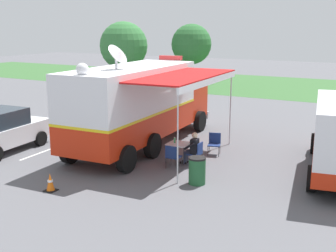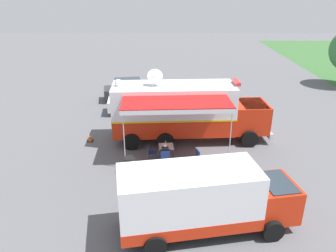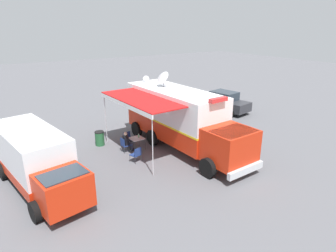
# 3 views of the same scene
# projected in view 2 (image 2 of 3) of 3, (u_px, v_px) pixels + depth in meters

# --- Properties ---
(ground_plane) EXTENTS (100.00, 100.00, 0.00)m
(ground_plane) POSITION_uv_depth(u_px,v_px,m) (173.00, 139.00, 20.41)
(ground_plane) COLOR #5B5B60
(lot_stripe) EXTENTS (0.35, 4.80, 0.01)m
(lot_stripe) POSITION_uv_depth(u_px,v_px,m) (160.00, 120.00, 23.34)
(lot_stripe) COLOR silver
(lot_stripe) RESTS_ON ground
(command_truck) EXTENTS (5.22, 9.60, 4.53)m
(command_truck) POSITION_uv_depth(u_px,v_px,m) (186.00, 110.00, 19.65)
(command_truck) COLOR red
(command_truck) RESTS_ON ground
(folding_table) EXTENTS (0.84, 0.84, 0.73)m
(folding_table) POSITION_uv_depth(u_px,v_px,m) (166.00, 147.00, 17.93)
(folding_table) COLOR silver
(folding_table) RESTS_ON ground
(water_bottle) EXTENTS (0.07, 0.07, 0.22)m
(water_bottle) POSITION_uv_depth(u_px,v_px,m) (166.00, 143.00, 18.01)
(water_bottle) COLOR #3F9959
(water_bottle) RESTS_ON folding_table
(folding_chair_at_table) EXTENTS (0.50, 0.50, 0.87)m
(folding_chair_at_table) POSITION_uv_depth(u_px,v_px,m) (165.00, 157.00, 17.26)
(folding_chair_at_table) COLOR navy
(folding_chair_at_table) RESTS_ON ground
(folding_chair_beside_table) EXTENTS (0.50, 0.50, 0.87)m
(folding_chair_beside_table) POSITION_uv_depth(u_px,v_px,m) (151.00, 151.00, 17.81)
(folding_chair_beside_table) COLOR navy
(folding_chair_beside_table) RESTS_ON ground
(folding_chair_spare_by_truck) EXTENTS (0.60, 0.60, 0.87)m
(folding_chair_spare_by_truck) POSITION_uv_depth(u_px,v_px,m) (196.00, 157.00, 17.24)
(folding_chair_spare_by_truck) COLOR navy
(folding_chair_spare_by_truck) RESTS_ON ground
(seated_responder) EXTENTS (0.68, 0.57, 1.25)m
(seated_responder) POSITION_uv_depth(u_px,v_px,m) (165.00, 153.00, 17.38)
(seated_responder) COLOR black
(seated_responder) RESTS_ON ground
(trash_bin) EXTENTS (0.57, 0.57, 0.91)m
(trash_bin) POSITION_uv_depth(u_px,v_px,m) (129.00, 166.00, 16.49)
(trash_bin) COLOR #235B33
(trash_bin) RESTS_ON ground
(traffic_cone) EXTENTS (0.36, 0.36, 0.58)m
(traffic_cone) POSITION_uv_depth(u_px,v_px,m) (90.00, 137.00, 20.04)
(traffic_cone) COLOR black
(traffic_cone) RESTS_ON ground
(support_truck) EXTENTS (3.22, 7.05, 2.70)m
(support_truck) POSITION_uv_depth(u_px,v_px,m) (202.00, 200.00, 12.32)
(support_truck) COLOR white
(support_truck) RESTS_ON ground
(car_behind_truck) EXTENTS (2.29, 4.34, 1.76)m
(car_behind_truck) POSITION_uv_depth(u_px,v_px,m) (136.00, 101.00, 24.38)
(car_behind_truck) COLOR silver
(car_behind_truck) RESTS_ON ground
(car_far_corner) EXTENTS (2.53, 4.44, 1.76)m
(car_far_corner) POSITION_uv_depth(u_px,v_px,m) (129.00, 90.00, 27.17)
(car_far_corner) COLOR #2D2D33
(car_far_corner) RESTS_ON ground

